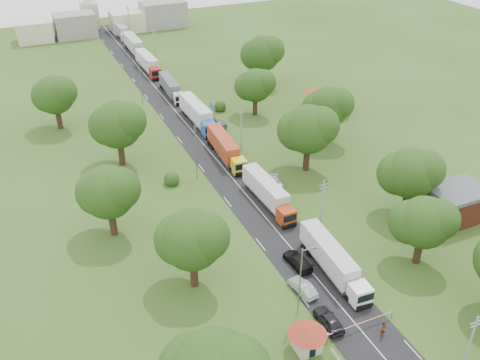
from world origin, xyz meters
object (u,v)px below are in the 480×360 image
guard_booth (307,335)px  info_sign (212,109)px  boom_barrier (351,327)px  pedestrian_near (383,330)px  truck_0 (332,260)px  car_lane_mid (303,287)px  car_lane_front (329,320)px

guard_booth → info_sign: size_ratio=1.07×
boom_barrier → pedestrian_near: pedestrian_near is taller
guard_booth → truck_0: bearing=46.0°
boom_barrier → car_lane_mid: bearing=101.4°
boom_barrier → car_lane_mid: car_lane_mid is taller
info_sign → boom_barrier: bearing=-96.2°
guard_booth → info_sign: bearing=78.3°
pedestrian_near → info_sign: bearing=68.8°
info_sign → car_lane_front: bearing=-98.1°
pedestrian_near → boom_barrier: bearing=130.4°
guard_booth → car_lane_mid: size_ratio=0.97×
car_lane_mid → info_sign: bearing=-106.7°
car_lane_front → pedestrian_near: bearing=140.5°
truck_0 → pedestrian_near: bearing=-92.7°
truck_0 → car_lane_mid: truck_0 is taller
guard_booth → car_lane_mid: 9.29m
boom_barrier → pedestrian_near: 3.63m
guard_booth → car_lane_front: 4.89m
boom_barrier → info_sign: info_sign is taller
guard_booth → pedestrian_near: size_ratio=2.26×
pedestrian_near → guard_booth: bearing=150.0°
boom_barrier → info_sign: bearing=83.8°
truck_0 → car_lane_mid: size_ratio=3.22×
truck_0 → pedestrian_near: (-0.56, -11.72, -1.16)m
info_sign → truck_0: (-2.91, -50.18, -0.87)m
guard_booth → car_lane_mid: guard_booth is taller
info_sign → car_lane_mid: bearing=-99.0°
guard_booth → car_lane_front: bearing=26.7°
pedestrian_near → car_lane_mid: bearing=97.2°
guard_booth → truck_0: (9.49, 9.82, -0.03)m
boom_barrier → guard_booth: guard_booth is taller
boom_barrier → pedestrian_near: (3.09, -1.91, 0.08)m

